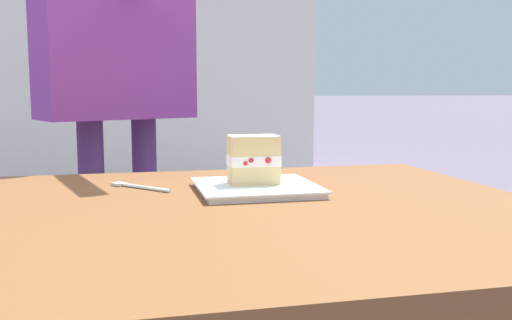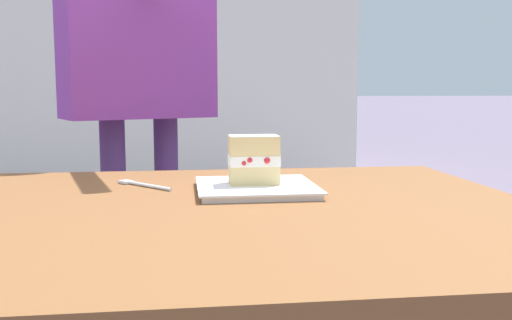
% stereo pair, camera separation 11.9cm
% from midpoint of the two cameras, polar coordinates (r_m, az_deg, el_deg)
% --- Properties ---
extents(patio_table, '(1.20, 0.97, 0.71)m').
position_cam_midpoint_polar(patio_table, '(1.07, -5.84, -9.90)').
color(patio_table, brown).
rests_on(patio_table, ground).
extents(dessert_plate, '(0.25, 0.25, 0.02)m').
position_cam_midpoint_polar(dessert_plate, '(1.20, -2.84, -2.82)').
color(dessert_plate, white).
rests_on(dessert_plate, patio_table).
extents(cake_slice, '(0.10, 0.07, 0.10)m').
position_cam_midpoint_polar(cake_slice, '(1.19, -3.09, 0.01)').
color(cake_slice, '#E0C17A').
rests_on(cake_slice, dessert_plate).
extents(dessert_fork, '(0.13, 0.14, 0.01)m').
position_cam_midpoint_polar(dessert_fork, '(1.28, -14.45, -2.61)').
color(dessert_fork, silver).
rests_on(dessert_fork, patio_table).
extents(diner_person, '(0.49, 0.63, 1.66)m').
position_cam_midpoint_polar(diner_person, '(1.82, -15.78, 12.55)').
color(diner_person, '#452855').
rests_on(diner_person, ground).
extents(patio_building, '(5.09, 3.44, 3.15)m').
position_cam_midpoint_polar(patio_building, '(6.13, -24.45, 12.50)').
color(patio_building, silver).
rests_on(patio_building, ground).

